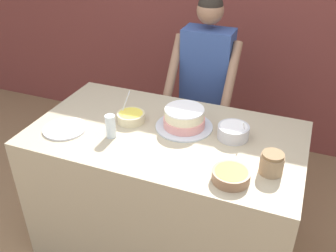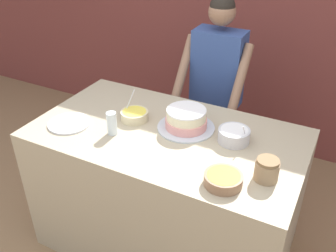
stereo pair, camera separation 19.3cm
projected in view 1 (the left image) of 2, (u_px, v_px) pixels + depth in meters
wall_back at (232, 11)px, 3.39m from camera, size 10.00×0.05×2.60m
counter at (166, 191)px, 2.54m from camera, size 1.67×0.93×0.95m
person_baker at (206, 78)px, 2.90m from camera, size 0.51×0.45×1.62m
cake at (184, 119)px, 2.32m from camera, size 0.36×0.36×0.13m
frosting_bowl_white at (233, 131)px, 2.22m from camera, size 0.19×0.19×0.14m
frosting_bowl_orange at (231, 175)px, 1.88m from camera, size 0.19×0.19×0.06m
frosting_bowl_yellow at (131, 117)px, 2.39m from camera, size 0.18×0.18×0.18m
drinking_glass at (111, 126)px, 2.22m from camera, size 0.06×0.06×0.14m
ceramic_plate at (65, 129)px, 2.32m from camera, size 0.27×0.27×0.01m
stoneware_jar at (272, 163)px, 1.93m from camera, size 0.12×0.12×0.12m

